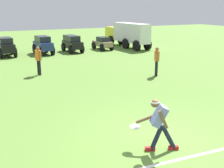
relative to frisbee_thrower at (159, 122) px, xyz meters
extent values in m
plane|color=olive|center=(0.54, 0.35, -0.79)|extent=(80.00, 80.00, 0.00)
cube|color=white|center=(0.54, -0.66, -0.79)|extent=(23.34, 2.09, 0.01)
cylinder|color=#191E38|center=(-0.04, 0.02, -0.43)|extent=(0.37, 0.24, 0.72)
cube|color=red|center=(-0.19, 0.08, -0.74)|extent=(0.28, 0.19, 0.10)
cylinder|color=#191E38|center=(0.24, -0.10, -0.43)|extent=(0.45, 0.27, 0.69)
cube|color=red|center=(0.38, -0.16, -0.74)|extent=(0.28, 0.19, 0.10)
cube|color=#7A84C6|center=(-0.01, 0.00, 0.17)|extent=(0.52, 0.47, 0.57)
sphere|color=brown|center=(-0.12, 0.05, 0.50)|extent=(0.27, 0.27, 0.21)
cylinder|color=white|center=(-0.12, 0.05, 0.53)|extent=(0.28, 0.28, 0.03)
cylinder|color=brown|center=(-0.20, 0.27, 0.03)|extent=(0.56, 0.29, 0.27)
cylinder|color=brown|center=(-0.04, -0.20, 0.15)|extent=(0.29, 0.18, 0.49)
cylinder|color=white|center=(-0.47, 0.40, -0.19)|extent=(0.38, 0.38, 0.06)
cylinder|color=black|center=(-0.76, 9.69, -0.38)|extent=(0.14, 0.14, 0.82)
cylinder|color=black|center=(-0.81, 9.87, -0.38)|extent=(0.14, 0.14, 0.82)
cube|color=orange|center=(-0.79, 9.78, 0.30)|extent=(0.29, 0.38, 0.54)
cylinder|color=#936B4C|center=(-0.73, 9.58, 0.31)|extent=(0.09, 0.09, 0.52)
cylinder|color=#936B4C|center=(-0.85, 9.98, 0.31)|extent=(0.09, 0.09, 0.52)
sphere|color=#936B4C|center=(-0.79, 9.78, 0.67)|extent=(0.25, 0.25, 0.20)
cylinder|color=black|center=(4.74, 6.62, -0.38)|extent=(0.14, 0.14, 0.82)
cylinder|color=black|center=(4.81, 6.79, -0.38)|extent=(0.14, 0.14, 0.82)
cube|color=orange|center=(4.78, 6.70, 0.30)|extent=(0.32, 0.39, 0.54)
cylinder|color=#936B4C|center=(4.69, 6.51, 0.31)|extent=(0.09, 0.09, 0.52)
cylinder|color=#936B4C|center=(4.86, 6.90, 0.31)|extent=(0.09, 0.09, 0.52)
sphere|color=#936B4C|center=(4.78, 6.70, 0.67)|extent=(0.26, 0.26, 0.20)
cube|color=black|center=(-1.55, 16.97, -0.13)|extent=(1.04, 2.37, 0.60)
cube|color=#1E232B|center=(-1.55, 17.02, 0.39)|extent=(0.90, 1.57, 0.44)
cylinder|color=black|center=(-1.08, 17.76, -0.43)|extent=(0.20, 0.72, 0.72)
cylinder|color=black|center=(-2.02, 16.18, -0.43)|extent=(0.20, 0.72, 0.72)
cylinder|color=black|center=(-1.04, 16.20, -0.43)|extent=(0.20, 0.72, 0.72)
cube|color=navy|center=(1.16, 16.70, -0.13)|extent=(1.08, 2.39, 0.60)
cube|color=#1E232B|center=(1.15, 16.75, 0.39)|extent=(0.93, 1.59, 0.44)
cylinder|color=black|center=(0.63, 17.46, -0.43)|extent=(0.21, 0.73, 0.72)
cylinder|color=black|center=(1.61, 17.50, -0.43)|extent=(0.21, 0.73, 0.72)
cylinder|color=black|center=(0.70, 15.90, -0.43)|extent=(0.21, 0.73, 0.72)
cylinder|color=black|center=(1.68, 15.94, -0.43)|extent=(0.21, 0.73, 0.72)
cube|color=black|center=(3.56, 16.68, -0.19)|extent=(1.05, 2.43, 0.55)
cube|color=#1E232B|center=(3.56, 16.83, 0.32)|extent=(0.91, 1.83, 0.46)
cylinder|color=black|center=(3.05, 17.50, -0.46)|extent=(0.20, 0.67, 0.66)
cylinder|color=black|center=(4.01, 17.54, -0.46)|extent=(0.20, 0.67, 0.66)
cylinder|color=black|center=(3.11, 15.83, -0.46)|extent=(0.20, 0.67, 0.66)
cylinder|color=black|center=(4.07, 15.86, -0.46)|extent=(0.20, 0.67, 0.66)
cube|color=#998466|center=(6.33, 16.76, -0.28)|extent=(1.03, 2.25, 0.42)
cube|color=#1E232B|center=(6.34, 16.66, 0.12)|extent=(0.86, 1.14, 0.38)
cylinder|color=black|center=(5.84, 17.50, -0.49)|extent=(0.21, 0.61, 0.60)
cylinder|color=black|center=(6.74, 17.55, -0.49)|extent=(0.21, 0.61, 0.60)
cylinder|color=black|center=(5.93, 15.96, -0.49)|extent=(0.21, 0.61, 0.60)
cylinder|color=black|center=(6.83, 16.02, -0.49)|extent=(0.21, 0.61, 0.60)
cube|color=yellow|center=(8.79, 19.29, 0.33)|extent=(1.16, 1.76, 1.15)
cube|color=white|center=(8.98, 16.35, 0.58)|extent=(1.42, 4.27, 1.65)
cylinder|color=black|center=(8.24, 18.92, -0.34)|extent=(0.30, 0.91, 0.90)
cylinder|color=black|center=(9.39, 18.99, -0.34)|extent=(0.30, 0.91, 0.90)
cylinder|color=black|center=(8.41, 16.31, -0.34)|extent=(0.30, 0.91, 0.90)
cylinder|color=black|center=(9.56, 16.39, -0.34)|extent=(0.30, 0.91, 0.90)
cylinder|color=black|center=(8.52, 14.67, -0.34)|extent=(0.30, 0.91, 0.90)
cylinder|color=black|center=(9.66, 14.74, -0.34)|extent=(0.30, 0.91, 0.90)
camera|label=1|loc=(-4.07, -5.32, 2.82)|focal=45.00mm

